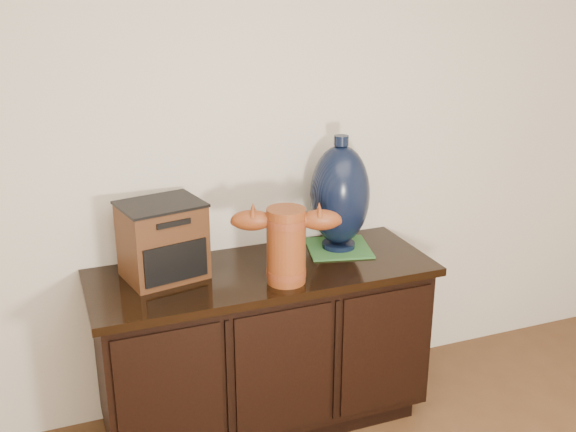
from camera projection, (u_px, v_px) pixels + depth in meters
name	position (u px, v px, depth m)	size (l,w,h in m)	color
sideboard	(264.00, 345.00, 2.97)	(1.46, 0.56, 0.75)	black
terracotta_vessel	(286.00, 241.00, 2.67)	(0.44, 0.22, 0.31)	brown
tv_radio	(163.00, 240.00, 2.72)	(0.36, 0.32, 0.32)	#442411
green_mat	(338.00, 248.00, 3.06)	(0.28, 0.28, 0.01)	#2F692F
lamp_base	(340.00, 196.00, 2.98)	(0.32, 0.32, 0.52)	black
spray_can	(186.00, 244.00, 2.89)	(0.06, 0.06, 0.17)	#550E11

